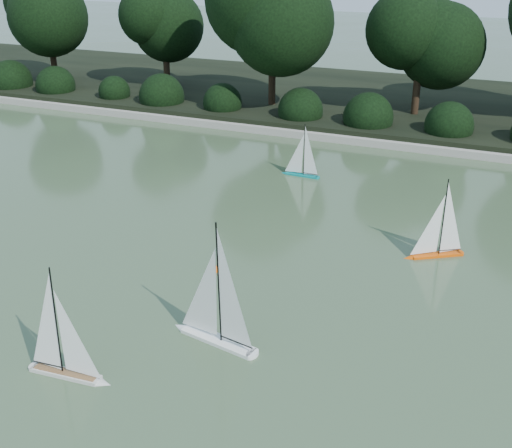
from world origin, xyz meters
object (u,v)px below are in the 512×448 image
(sailboat_white_a, at_px, (211,321))
(sailboat_white_b, at_px, (70,360))
(sailboat_orange, at_px, (433,244))
(sailboat_teal, at_px, (299,167))
(race_buoy, at_px, (214,271))

(sailboat_white_a, height_order, sailboat_white_b, sailboat_white_a)
(sailboat_white_b, bearing_deg, sailboat_orange, 55.16)
(sailboat_white_b, height_order, sailboat_teal, sailboat_white_b)
(sailboat_white_a, relative_size, race_buoy, 10.49)
(sailboat_orange, xyz_separation_m, race_buoy, (-3.00, -1.82, -0.22))
(sailboat_orange, xyz_separation_m, sailboat_teal, (-3.27, 2.80, -0.03))
(sailboat_orange, bearing_deg, race_buoy, -148.73)
(sailboat_white_a, relative_size, sailboat_teal, 1.46)
(race_buoy, bearing_deg, sailboat_teal, 93.39)
(sailboat_white_a, bearing_deg, sailboat_orange, 57.95)
(sailboat_white_a, xyz_separation_m, race_buoy, (-0.81, 1.67, -0.28))
(sailboat_white_b, distance_m, sailboat_orange, 5.85)
(sailboat_white_a, distance_m, sailboat_teal, 6.38)
(sailboat_teal, bearing_deg, sailboat_orange, -40.58)
(race_buoy, bearing_deg, sailboat_white_b, -96.67)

